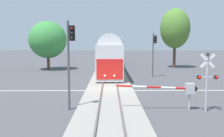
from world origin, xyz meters
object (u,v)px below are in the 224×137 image
Objects in this scene: commuter_train at (110,50)px; oak_far_right at (175,29)px; crossing_signal_mast at (207,75)px; traffic_signal_median at (70,51)px; crossing_gate_near at (181,89)px; oak_behind_train at (48,40)px; traffic_signal_far_side at (154,48)px.

oak_far_right reaches higher than commuter_train.
traffic_signal_median is at bearing 176.67° from crossing_signal_mast.
oak_far_right is (6.55, 27.28, 5.41)m from crossing_gate_near.
traffic_signal_median is 25.43m from oak_behind_train.
oak_behind_train is (-21.34, -2.88, -1.95)m from oak_far_right.
traffic_signal_median is at bearing 179.32° from crossing_gate_near.
oak_far_right is (11.34, -10.56, 4.08)m from commuter_train.
oak_far_right is (13.94, 27.19, 2.86)m from traffic_signal_median.
commuter_train reaches higher than crossing_signal_mast.
traffic_signal_median is 0.75× the size of oak_behind_train.
crossing_gate_near is 7.82m from traffic_signal_median.
traffic_signal_median is at bearing -93.94° from commuter_train.
traffic_signal_far_side is 0.55× the size of oak_far_right.
crossing_gate_near is at bearing -103.50° from oak_far_right.
crossing_signal_mast is 29.81m from oak_behind_train.
crossing_gate_near is 15.94m from traffic_signal_far_side.
commuter_train is at bearing 53.35° from oak_behind_train.
crossing_gate_near is 0.96× the size of traffic_signal_far_side.
crossing_signal_mast is (6.31, -38.27, -0.35)m from commuter_train.
crossing_gate_near is at bearing -0.68° from traffic_signal_median.
oak_far_right is at bearing 76.50° from crossing_gate_near.
crossing_signal_mast is 0.38× the size of oak_far_right.
crossing_gate_near is 0.53× the size of oak_far_right.
traffic_signal_median is (-2.60, -37.75, 1.22)m from commuter_train.
crossing_signal_mast is at bearing -15.80° from crossing_gate_near.
crossing_gate_near is 0.91× the size of traffic_signal_median.
commuter_train is 10.72× the size of traffic_signal_far_side.
oak_behind_train is at bearing 123.30° from crossing_signal_mast.
commuter_train is at bearing 137.03° from oak_far_right.
traffic_signal_median is 30.69m from oak_far_right.
oak_behind_train reaches higher than crossing_signal_mast.
crossing_gate_near is 1.86m from crossing_signal_mast.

